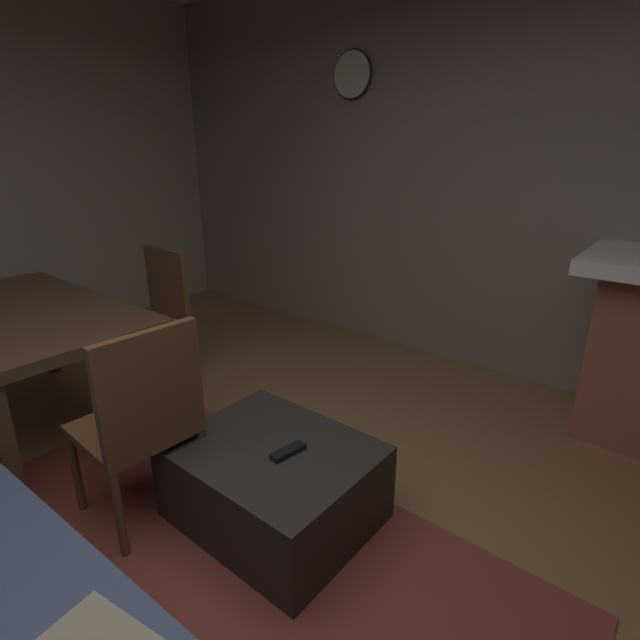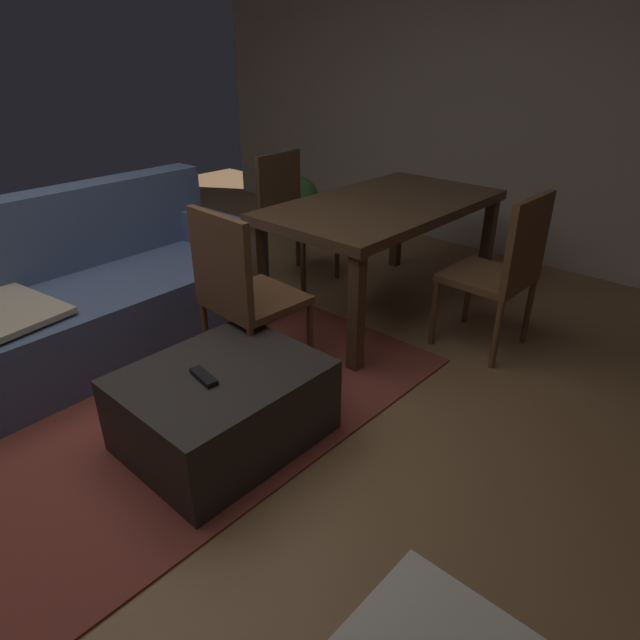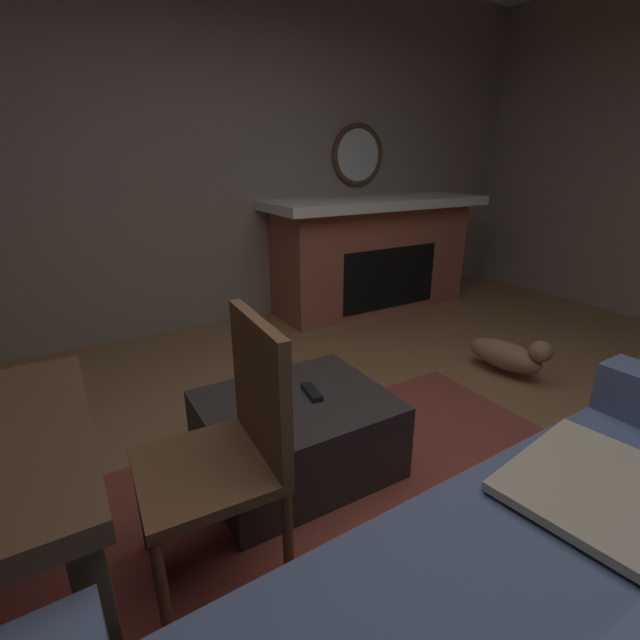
% 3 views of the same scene
% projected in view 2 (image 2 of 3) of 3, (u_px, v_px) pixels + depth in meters
% --- Properties ---
extents(floor, '(8.40, 8.40, 0.00)m').
position_uv_depth(floor, '(108.00, 413.00, 2.68)').
color(floor, olive).
extents(wall_right_window_side, '(0.12, 5.99, 2.87)m').
position_uv_depth(wall_right_window_side, '(483.00, 71.00, 4.34)').
color(wall_right_window_side, '#B2A59B').
rests_on(wall_right_window_side, ground).
extents(area_rug, '(2.60, 2.00, 0.01)m').
position_uv_depth(area_rug, '(154.00, 389.00, 2.86)').
color(area_rug, brown).
rests_on(area_rug, ground).
extents(couch, '(2.24, 0.92, 0.89)m').
position_uv_depth(couch, '(68.00, 304.00, 3.06)').
color(couch, '#4C5B7F').
rests_on(couch, ground).
extents(ottoman_coffee_table, '(0.83, 0.67, 0.37)m').
position_uv_depth(ottoman_coffee_table, '(224.00, 406.00, 2.41)').
color(ottoman_coffee_table, '#2D2826').
rests_on(ottoman_coffee_table, ground).
extents(tv_remote, '(0.07, 0.17, 0.02)m').
position_uv_depth(tv_remote, '(204.00, 377.00, 2.26)').
color(tv_remote, black).
rests_on(tv_remote, ottoman_coffee_table).
extents(dining_table, '(1.60, 0.90, 0.74)m').
position_uv_depth(dining_table, '(383.00, 214.00, 3.46)').
color(dining_table, '#513823').
rests_on(dining_table, ground).
extents(dining_chair_west, '(0.46, 0.46, 0.93)m').
position_uv_depth(dining_chair_west, '(241.00, 288.00, 2.74)').
color(dining_chair_west, brown).
rests_on(dining_chair_west, ground).
extents(dining_chair_south, '(0.45, 0.45, 0.93)m').
position_uv_depth(dining_chair_south, '(504.00, 266.00, 3.02)').
color(dining_chair_south, brown).
rests_on(dining_chair_south, ground).
extents(dining_chair_north, '(0.46, 0.46, 0.93)m').
position_uv_depth(dining_chair_north, '(290.00, 211.00, 4.03)').
color(dining_chair_north, '#513823').
rests_on(dining_chair_north, ground).
extents(potted_plant, '(0.39, 0.39, 0.56)m').
position_uv_depth(potted_plant, '(298.00, 203.00, 4.99)').
color(potted_plant, '#474C51').
rests_on(potted_plant, ground).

